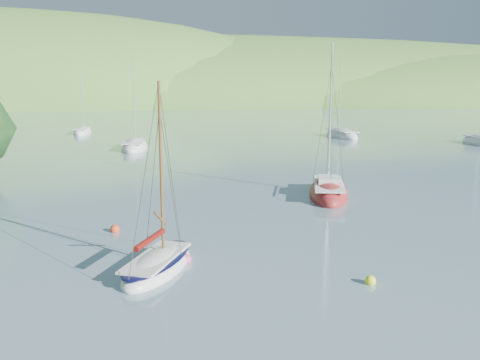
{
  "coord_description": "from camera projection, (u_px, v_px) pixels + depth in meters",
  "views": [
    {
      "loc": [
        -4.45,
        -17.84,
        7.68
      ],
      "look_at": [
        -1.17,
        8.0,
        2.7
      ],
      "focal_mm": 40.0,
      "sensor_mm": 36.0,
      "label": 1
    }
  ],
  "objects": [
    {
      "name": "sloop_red",
      "position": [
        328.0,
        193.0,
        35.38
      ],
      "size": [
        4.21,
        7.68,
        10.79
      ],
      "rotation": [
        0.0,
        0.0,
        -0.25
      ],
      "color": "maroon",
      "rests_on": "ground"
    },
    {
      "name": "ground",
      "position": [
        300.0,
        293.0,
        19.37
      ],
      "size": [
        700.0,
        700.0,
        0.0
      ],
      "primitive_type": "plane",
      "color": "slate",
      "rests_on": "ground"
    },
    {
      "name": "distant_sloop_a",
      "position": [
        135.0,
        147.0,
        58.85
      ],
      "size": [
        3.03,
        7.89,
        11.13
      ],
      "rotation": [
        0.0,
        0.0,
        -0.04
      ],
      "color": "silver",
      "rests_on": "ground"
    },
    {
      "name": "shoreline_hills",
      "position": [
        157.0,
        101.0,
        186.2
      ],
      "size": [
        690.0,
        135.0,
        56.0
      ],
      "color": "#45762D",
      "rests_on": "ground"
    },
    {
      "name": "mooring_buoys",
      "position": [
        191.0,
        250.0,
        23.83
      ],
      "size": [
        10.79,
        8.82,
        0.49
      ],
      "color": "#FAFD1C",
      "rests_on": "ground"
    },
    {
      "name": "distant_sloop_b",
      "position": [
        342.0,
        136.0,
        70.75
      ],
      "size": [
        3.7,
        8.03,
        11.06
      ],
      "rotation": [
        0.0,
        0.0,
        0.13
      ],
      "color": "silver",
      "rests_on": "ground"
    },
    {
      "name": "daysailer_white",
      "position": [
        157.0,
        265.0,
        21.7
      ],
      "size": [
        3.8,
        5.63,
        8.13
      ],
      "rotation": [
        0.0,
        0.0,
        -0.39
      ],
      "color": "silver",
      "rests_on": "ground"
    },
    {
      "name": "distant_sloop_c",
      "position": [
        83.0,
        132.0,
        75.51
      ],
      "size": [
        2.38,
        6.43,
        9.12
      ],
      "rotation": [
        0.0,
        0.0,
        -0.02
      ],
      "color": "silver",
      "rests_on": "ground"
    }
  ]
}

